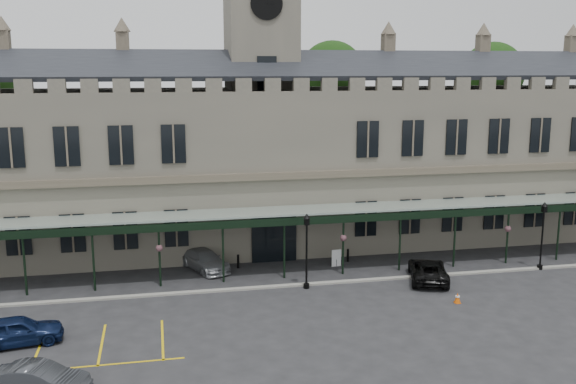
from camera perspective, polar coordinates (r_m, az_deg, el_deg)
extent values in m
plane|color=#232426|center=(36.01, 1.97, -11.25)|extent=(140.00, 140.00, 0.00)
cube|color=#5B574C|center=(49.59, -2.34, 2.19)|extent=(60.00, 10.00, 12.00)
cube|color=brown|center=(44.52, -1.25, 1.43)|extent=(60.00, 0.35, 0.50)
cube|color=black|center=(46.52, -1.90, 11.25)|extent=(60.00, 4.77, 2.20)
cube|color=black|center=(51.45, -2.87, 11.23)|extent=(60.00, 4.77, 2.20)
cube|color=black|center=(45.52, -1.25, -3.90)|extent=(3.20, 0.18, 3.80)
cube|color=#5B574C|center=(49.06, -2.38, 7.97)|extent=(5.00, 5.00, 22.00)
cylinder|color=silver|center=(46.65, -1.93, 16.41)|extent=(2.20, 0.12, 2.20)
cylinder|color=black|center=(46.59, -1.91, 16.42)|extent=(2.30, 0.04, 2.30)
cube|color=black|center=(46.46, -1.89, 10.26)|extent=(1.40, 0.12, 2.80)
cube|color=#8C9E93|center=(43.17, -0.81, -1.72)|extent=(50.00, 4.00, 0.40)
cube|color=black|center=(41.32, -0.28, -2.66)|extent=(50.00, 0.18, 0.50)
cube|color=gray|center=(41.00, 0.14, -8.31)|extent=(60.00, 0.40, 0.12)
cylinder|color=#332314|center=(60.00, 3.82, 3.74)|extent=(0.70, 0.70, 12.00)
sphere|color=black|center=(59.51, 3.91, 10.44)|extent=(6.00, 6.00, 6.00)
cylinder|color=#332314|center=(66.07, 17.36, 3.94)|extent=(0.70, 0.70, 12.00)
sphere|color=black|center=(65.63, 17.71, 10.01)|extent=(6.00, 6.00, 6.00)
cylinder|color=black|center=(40.66, 1.65, -8.34)|extent=(0.37, 0.37, 0.31)
cylinder|color=black|center=(40.06, 1.66, -5.75)|extent=(0.12, 0.12, 4.15)
cube|color=black|center=(39.47, 1.68, -2.65)|extent=(0.29, 0.29, 0.42)
cone|color=black|center=(39.38, 1.68, -2.13)|extent=(0.46, 0.46, 0.31)
cylinder|color=black|center=(47.52, 21.47, -6.23)|extent=(0.37, 0.37, 0.31)
cylinder|color=black|center=(47.01, 21.64, -4.04)|extent=(0.12, 0.12, 4.08)
cube|color=black|center=(46.52, 21.83, -1.43)|extent=(0.29, 0.29, 0.41)
cone|color=black|center=(46.45, 21.86, -1.00)|extent=(0.45, 0.45, 0.31)
cube|color=#DB5306|center=(39.59, 14.81, -9.48)|extent=(0.34, 0.34, 0.04)
cone|color=#DB5306|center=(39.49, 14.83, -9.09)|extent=(0.39, 0.39, 0.62)
cylinder|color=silver|center=(39.46, 14.84, -8.96)|extent=(0.26, 0.26, 0.09)
cylinder|color=black|center=(45.00, 4.32, -6.30)|extent=(0.06, 0.06, 0.50)
cube|color=silver|center=(44.90, 4.32, -5.87)|extent=(0.69, 0.16, 1.19)
cylinder|color=black|center=(44.58, -4.45, -6.16)|extent=(0.17, 0.17, 0.95)
cylinder|color=black|center=(46.08, 5.35, -5.61)|extent=(0.16, 0.16, 0.92)
imported|color=#0E1A3E|center=(35.38, -22.92, -11.28)|extent=(4.61, 2.49, 1.49)
imported|color=#34363B|center=(30.10, -21.27, -15.32)|extent=(4.39, 2.59, 1.37)
imported|color=#929499|center=(44.40, -7.42, -6.02)|extent=(3.70, 5.06, 1.36)
imported|color=black|center=(42.90, 12.34, -6.79)|extent=(3.72, 5.45, 1.38)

